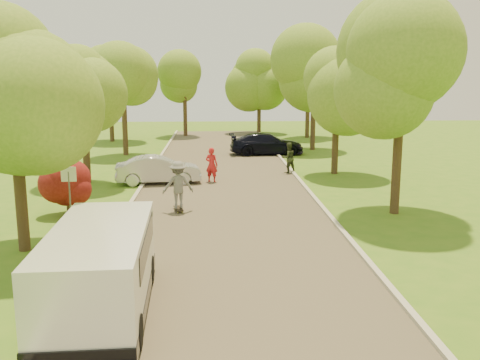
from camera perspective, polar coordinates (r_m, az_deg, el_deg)
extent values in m
plane|color=#40711A|center=(16.51, -1.06, -8.22)|extent=(100.00, 100.00, 0.00)
cube|color=#4C4438|center=(24.20, -1.70, -1.96)|extent=(8.00, 60.00, 0.01)
cube|color=#B2AD9E|center=(24.44, -11.24, -1.91)|extent=(0.18, 60.00, 0.12)
cube|color=#B2AD9E|center=(24.61, 7.78, -1.71)|extent=(0.18, 60.00, 0.12)
cylinder|color=#59595E|center=(20.76, -17.68, -1.86)|extent=(0.06, 0.06, 2.00)
cube|color=white|center=(20.59, -17.82, 0.59)|extent=(0.55, 0.04, 0.55)
cylinder|color=#382619|center=(22.45, -17.86, -2.63)|extent=(0.12, 0.12, 0.70)
sphere|color=#590F0F|center=(22.29, -17.98, -0.75)|extent=(1.70, 1.70, 1.70)
cylinder|color=#382619|center=(18.00, -22.36, -1.49)|extent=(0.36, 0.36, 3.60)
sphere|color=#598424|center=(17.64, -23.12, 8.66)|extent=(4.60, 4.60, 4.60)
sphere|color=#598424|center=(17.41, -21.12, 11.06)|extent=(3.45, 3.45, 3.45)
cylinder|color=#382619|center=(28.60, -16.08, 2.82)|extent=(0.36, 0.36, 3.15)
sphere|color=#598424|center=(28.35, -16.39, 8.50)|extent=(4.20, 4.20, 4.20)
sphere|color=#598424|center=(28.20, -15.20, 9.83)|extent=(3.15, 3.15, 3.15)
cylinder|color=#382619|center=(38.23, -12.18, 5.48)|extent=(0.36, 0.36, 3.83)
sphere|color=#598424|center=(38.07, -12.38, 10.50)|extent=(4.80, 4.80, 4.80)
sphere|color=#598424|center=(37.97, -11.34, 11.63)|extent=(3.60, 3.60, 3.60)
cylinder|color=#382619|center=(22.12, 16.36, 1.39)|extent=(0.36, 0.36, 3.83)
sphere|color=#598424|center=(21.84, 16.85, 10.25)|extent=(5.00, 5.00, 5.00)
sphere|color=#598424|center=(22.11, 18.83, 12.09)|extent=(3.75, 3.75, 3.75)
cylinder|color=#382619|center=(30.61, 10.12, 3.80)|extent=(0.36, 0.36, 3.38)
sphere|color=#598424|center=(30.38, 10.31, 9.44)|extent=(4.40, 4.40, 4.40)
sphere|color=#598424|center=(30.53, 11.58, 10.64)|extent=(3.30, 3.30, 3.30)
cylinder|color=#382619|center=(40.43, 7.79, 6.07)|extent=(0.36, 0.36, 4.05)
sphere|color=#598424|center=(40.28, 7.93, 11.16)|extent=(5.20, 5.20, 5.20)
sphere|color=#598424|center=(40.45, 9.07, 12.23)|extent=(3.90, 3.90, 3.90)
cylinder|color=#382619|center=(46.51, -13.56, 6.22)|extent=(0.36, 0.36, 3.60)
sphere|color=#598424|center=(46.37, -13.74, 10.29)|extent=(5.00, 5.00, 5.00)
sphere|color=#598424|center=(46.24, -12.86, 11.26)|extent=(3.75, 3.75, 3.75)
cylinder|color=#382619|center=(48.46, 7.21, 6.76)|extent=(0.36, 0.36, 3.83)
sphere|color=#598424|center=(48.33, 7.30, 10.79)|extent=(5.00, 5.00, 5.00)
sphere|color=#598424|center=(48.48, 8.22, 11.66)|extent=(3.75, 3.75, 3.75)
cylinder|color=#382619|center=(49.78, -5.86, 6.64)|extent=(0.36, 0.36, 3.38)
sphere|color=#598424|center=(49.65, -5.94, 10.24)|extent=(4.80, 4.80, 4.80)
sphere|color=#598424|center=(49.61, -5.11, 11.08)|extent=(3.60, 3.60, 3.60)
cylinder|color=#382619|center=(51.90, 2.04, 6.99)|extent=(0.36, 0.36, 3.60)
sphere|color=#598424|center=(51.78, 2.07, 10.63)|extent=(5.00, 5.00, 5.00)
sphere|color=#598424|center=(51.85, 2.92, 11.46)|extent=(3.75, 3.75, 3.75)
cube|color=white|center=(12.86, -14.71, -9.02)|extent=(2.33, 5.42, 1.84)
cube|color=black|center=(13.14, -14.55, -12.22)|extent=(2.36, 5.54, 0.33)
cube|color=black|center=(12.97, -14.61, -6.76)|extent=(2.30, 3.87, 0.61)
cylinder|color=black|center=(11.74, -20.69, -15.32)|extent=(0.30, 0.74, 0.73)
cylinder|color=black|center=(11.40, -11.13, -15.63)|extent=(0.30, 0.74, 0.73)
cylinder|color=black|center=(14.93, -17.11, -9.35)|extent=(0.30, 0.74, 0.73)
cylinder|color=black|center=(14.65, -9.75, -9.40)|extent=(0.30, 0.74, 0.73)
imported|color=#BBBAC0|center=(27.76, -8.70, 1.09)|extent=(4.48, 2.04, 1.43)
imported|color=black|center=(37.75, 2.85, 3.87)|extent=(5.28, 2.36, 1.50)
cube|color=black|center=(22.03, -6.58, -3.04)|extent=(0.49, 1.04, 0.02)
cylinder|color=#BFCC4C|center=(22.40, -6.50, -2.97)|extent=(0.05, 0.08, 0.08)
cylinder|color=#BFCC4C|center=(22.38, -6.95, -3.00)|extent=(0.05, 0.08, 0.08)
cylinder|color=#BFCC4C|center=(21.72, -6.19, -3.41)|extent=(0.05, 0.08, 0.08)
cylinder|color=#BFCC4C|center=(21.70, -6.66, -3.44)|extent=(0.05, 0.08, 0.08)
imported|color=slate|center=(21.82, -6.64, -0.52)|extent=(1.39, 0.99, 1.95)
imported|color=red|center=(27.77, -3.04, 1.62)|extent=(0.78, 0.66, 1.82)
imported|color=#2D3721|center=(30.53, 5.18, 2.37)|extent=(1.02, 0.91, 1.75)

